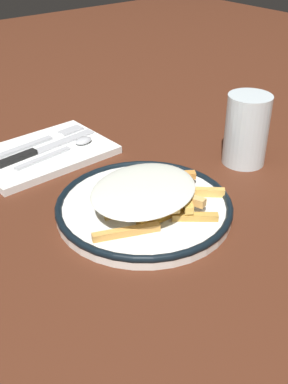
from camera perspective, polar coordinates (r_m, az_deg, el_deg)
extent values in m
plane|color=#4F2616|center=(0.66, 0.00, -2.55)|extent=(2.60, 2.60, 0.00)
cylinder|color=white|center=(0.65, 0.00, -2.03)|extent=(0.24, 0.24, 0.01)
torus|color=black|center=(0.65, 0.00, -1.50)|extent=(0.24, 0.24, 0.01)
cube|color=#E4B053|center=(0.67, 6.61, 0.02)|extent=(0.06, 0.06, 0.01)
cube|color=#ECBD60|center=(0.65, 2.13, -0.99)|extent=(0.04, 0.08, 0.01)
cube|color=gold|center=(0.63, 5.05, -0.74)|extent=(0.06, 0.04, 0.01)
cube|color=#D88A3C|center=(0.69, 3.51, 1.97)|extent=(0.05, 0.06, 0.01)
cube|color=gold|center=(0.62, 2.60, -2.69)|extent=(0.02, 0.08, 0.01)
cube|color=gold|center=(0.59, -2.15, -4.84)|extent=(0.04, 0.08, 0.01)
cube|color=gold|center=(0.64, -1.02, -0.25)|extent=(0.07, 0.06, 0.01)
cube|color=#E3B266|center=(0.63, 4.61, -0.53)|extent=(0.07, 0.03, 0.01)
cube|color=#E2BB54|center=(0.65, 0.65, -1.02)|extent=(0.06, 0.07, 0.01)
cube|color=#DB8F42|center=(0.63, 2.37, -0.72)|extent=(0.04, 0.09, 0.01)
cube|color=gold|center=(0.64, -0.17, -1.43)|extent=(0.02, 0.07, 0.01)
cube|color=gold|center=(0.63, 0.24, -0.49)|extent=(0.04, 0.08, 0.01)
cube|color=#F7C662|center=(0.64, 3.49, -0.52)|extent=(0.06, 0.04, 0.01)
cube|color=gold|center=(0.62, 6.18, -2.99)|extent=(0.05, 0.05, 0.01)
cube|color=gold|center=(0.64, -0.17, -0.15)|extent=(0.06, 0.04, 0.01)
cube|color=#EBB755|center=(0.63, -1.71, -2.31)|extent=(0.04, 0.07, 0.01)
ellipsoid|color=silver|center=(0.63, -0.03, 0.28)|extent=(0.17, 0.18, 0.01)
cube|color=white|center=(0.82, -12.02, 4.55)|extent=(0.16, 0.22, 0.01)
cube|color=silver|center=(0.83, -14.26, 5.24)|extent=(0.02, 0.11, 0.01)
cube|color=silver|center=(0.88, -8.80, 7.34)|extent=(0.03, 0.05, 0.00)
cube|color=black|center=(0.79, -15.67, 3.73)|extent=(0.02, 0.09, 0.01)
cube|color=silver|center=(0.84, -9.55, 6.06)|extent=(0.03, 0.12, 0.00)
cube|color=silver|center=(0.78, -12.06, 3.99)|extent=(0.02, 0.10, 0.00)
ellipsoid|color=silver|center=(0.83, -7.34, 6.16)|extent=(0.03, 0.03, 0.01)
cylinder|color=silver|center=(0.78, 12.25, 7.33)|extent=(0.07, 0.07, 0.12)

